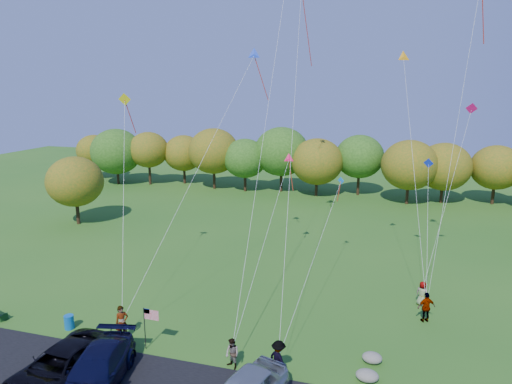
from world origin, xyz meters
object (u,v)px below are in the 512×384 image
(flyer_a, at_px, (122,323))
(flyer_d, at_px, (426,307))
(minivan_navy, at_px, (96,371))
(flyer_b, at_px, (232,354))
(flyer_e, at_px, (422,294))
(trash_barrel, at_px, (69,322))
(flyer_c, at_px, (278,359))
(minivan_dark, at_px, (61,367))

(flyer_a, relative_size, flyer_d, 1.05)
(minivan_navy, relative_size, flyer_b, 3.68)
(flyer_e, bearing_deg, trash_barrel, 52.51)
(flyer_d, relative_size, trash_barrel, 2.27)
(flyer_c, distance_m, flyer_d, 10.46)
(flyer_b, bearing_deg, trash_barrel, -154.53)
(minivan_dark, bearing_deg, flyer_a, 87.37)
(flyer_c, bearing_deg, minivan_navy, 58.61)
(flyer_d, xyz_separation_m, flyer_e, (-0.11, 2.16, -0.13))
(minivan_dark, distance_m, flyer_c, 10.22)
(minivan_dark, height_order, flyer_e, minivan_dark)
(minivan_dark, bearing_deg, minivan_navy, 11.56)
(flyer_a, xyz_separation_m, flyer_d, (16.27, 6.75, -0.04))
(flyer_a, height_order, flyer_b, flyer_a)
(flyer_b, xyz_separation_m, trash_barrel, (-10.32, 0.94, -0.38))
(flyer_a, distance_m, trash_barrel, 3.61)
(flyer_e, bearing_deg, flyer_c, 82.56)
(minivan_navy, relative_size, flyer_d, 3.12)
(flyer_b, distance_m, flyer_c, 2.36)
(flyer_a, relative_size, flyer_e, 1.21)
(minivan_navy, height_order, flyer_e, minivan_navy)
(trash_barrel, bearing_deg, minivan_navy, -40.90)
(flyer_b, xyz_separation_m, flyer_e, (9.41, 9.77, 0.02))
(minivan_navy, distance_m, flyer_a, 4.29)
(flyer_d, relative_size, flyer_e, 1.16)
(flyer_b, bearing_deg, flyer_a, -156.62)
(flyer_a, height_order, flyer_e, flyer_a)
(flyer_b, height_order, flyer_d, flyer_d)
(minivan_navy, xyz_separation_m, flyer_e, (14.90, 13.01, -0.10))
(minivan_navy, distance_m, flyer_e, 19.78)
(minivan_navy, height_order, flyer_d, flyer_d)
(minivan_dark, xyz_separation_m, flyer_d, (16.78, 11.09, 0.03))
(minivan_dark, height_order, flyer_d, flyer_d)
(flyer_a, bearing_deg, minivan_navy, -120.05)
(flyer_a, bearing_deg, flyer_c, -52.52)
(minivan_dark, distance_m, flyer_d, 20.11)
(flyer_c, bearing_deg, trash_barrel, 31.94)
(flyer_c, bearing_deg, minivan_dark, 56.02)
(minivan_navy, distance_m, trash_barrel, 6.40)
(minivan_dark, bearing_deg, flyer_b, 29.65)
(minivan_navy, relative_size, flyer_a, 2.98)
(trash_barrel, bearing_deg, flyer_e, 24.12)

